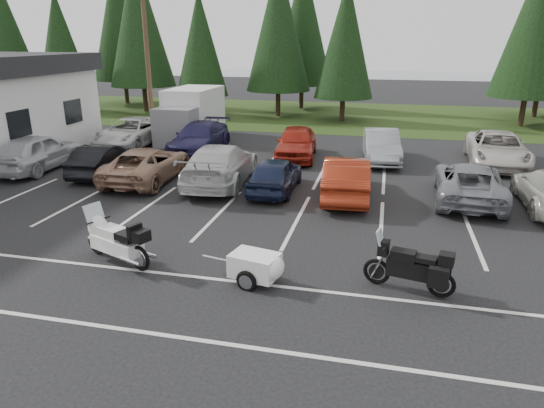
{
  "coord_description": "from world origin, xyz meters",
  "views": [
    {
      "loc": [
        3.08,
        -13.63,
        5.66
      ],
      "look_at": [
        0.01,
        -0.5,
        1.03
      ],
      "focal_mm": 32.0,
      "sensor_mm": 36.0,
      "label": 1
    }
  ],
  "objects": [
    {
      "name": "ground",
      "position": [
        0.0,
        0.0,
        0.0
      ],
      "size": [
        120.0,
        120.0,
        0.0
      ],
      "primitive_type": "plane",
      "color": "black",
      "rests_on": "ground"
    },
    {
      "name": "car_far_2",
      "position": [
        -1.12,
        9.55,
        0.79
      ],
      "size": [
        2.3,
        4.77,
        1.57
      ],
      "primitive_type": "imported",
      "rotation": [
        0.0,
        0.0,
        0.1
      ],
      "color": "#9E2114",
      "rests_on": "ground"
    },
    {
      "name": "grass_strip",
      "position": [
        0.0,
        24.0,
        0.01
      ],
      "size": [
        80.0,
        16.0,
        0.01
      ],
      "primitive_type": "cube",
      "color": "#223711",
      "rests_on": "ground"
    },
    {
      "name": "adventure_motorcycle",
      "position": [
        3.87,
        -2.98,
        0.72
      ],
      "size": [
        2.49,
        1.33,
        1.44
      ],
      "primitive_type": null,
      "rotation": [
        0.0,
        0.0,
        -0.22
      ],
      "color": "black",
      "rests_on": "ground"
    },
    {
      "name": "car_near_6",
      "position": [
        6.22,
        4.44,
        0.7
      ],
      "size": [
        2.66,
        5.18,
        1.4
      ],
      "primitive_type": "imported",
      "rotation": [
        0.0,
        0.0,
        3.07
      ],
      "color": "gray",
      "rests_on": "ground"
    },
    {
      "name": "utility_pole",
      "position": [
        -10.0,
        12.0,
        4.7
      ],
      "size": [
        1.6,
        0.26,
        9.0
      ],
      "color": "#473321",
      "rests_on": "ground"
    },
    {
      "name": "conifer_3",
      "position": [
        -10.5,
        21.4,
        5.27
      ],
      "size": [
        3.87,
        3.87,
        9.02
      ],
      "color": "#332316",
      "rests_on": "ground"
    },
    {
      "name": "conifer_2",
      "position": [
        -16.0,
        22.8,
        6.95
      ],
      "size": [
        5.1,
        5.1,
        11.89
      ],
      "color": "#332316",
      "rests_on": "ground"
    },
    {
      "name": "car_near_5",
      "position": [
        1.82,
        3.85,
        0.77
      ],
      "size": [
        1.95,
        4.78,
        1.54
      ],
      "primitive_type": "imported",
      "rotation": [
        0.0,
        0.0,
        3.21
      ],
      "color": "maroon",
      "rests_on": "ground"
    },
    {
      "name": "conifer_0",
      "position": [
        -28.0,
        22.5,
        6.23
      ],
      "size": [
        4.58,
        4.58,
        10.66
      ],
      "color": "#332316",
      "rests_on": "ground"
    },
    {
      "name": "conifer_back_b",
      "position": [
        -4.0,
        27.5,
        6.77
      ],
      "size": [
        4.97,
        4.97,
        11.58
      ],
      "color": "#332316",
      "rests_on": "ground"
    },
    {
      "name": "car_far_0",
      "position": [
        -10.53,
        10.48,
        0.75
      ],
      "size": [
        2.6,
        5.43,
        1.49
      ],
      "primitive_type": "imported",
      "rotation": [
        0.0,
        0.0,
        -0.02
      ],
      "color": "silver",
      "rests_on": "ground"
    },
    {
      "name": "touring_motorcycle",
      "position": [
        -3.58,
        -3.14,
        0.75
      ],
      "size": [
        2.82,
        1.77,
        1.5
      ],
      "primitive_type": null,
      "rotation": [
        0.0,
        0.0,
        -0.38
      ],
      "color": "white",
      "rests_on": "ground"
    },
    {
      "name": "car_near_0",
      "position": [
        -12.04,
        4.67,
        0.83
      ],
      "size": [
        2.19,
        4.96,
        1.66
      ],
      "primitive_type": "imported",
      "rotation": [
        0.0,
        0.0,
        3.19
      ],
      "color": "silver",
      "rests_on": "ground"
    },
    {
      "name": "conifer_4",
      "position": [
        -5.0,
        22.9,
        6.53
      ],
      "size": [
        4.8,
        4.8,
        11.17
      ],
      "color": "#332316",
      "rests_on": "ground"
    },
    {
      "name": "cargo_trailer",
      "position": [
        0.26,
        -3.41,
        0.38
      ],
      "size": [
        1.81,
        1.26,
        0.76
      ],
      "primitive_type": null,
      "rotation": [
        0.0,
        0.0,
        -0.22
      ],
      "color": "white",
      "rests_on": "ground"
    },
    {
      "name": "car_near_4",
      "position": [
        -0.91,
        3.96,
        0.68
      ],
      "size": [
        1.63,
        4.0,
        1.36
      ],
      "primitive_type": "imported",
      "rotation": [
        0.0,
        0.0,
        3.15
      ],
      "color": "#161E38",
      "rests_on": "ground"
    },
    {
      "name": "car_near_2",
      "position": [
        -6.42,
        4.19,
        0.7
      ],
      "size": [
        2.55,
        5.15,
        1.4
      ],
      "primitive_type": "imported",
      "rotation": [
        0.0,
        0.0,
        3.19
      ],
      "color": "#8E6952",
      "rests_on": "ground"
    },
    {
      "name": "car_far_3",
      "position": [
        2.98,
        9.88,
        0.75
      ],
      "size": [
        2.02,
        4.67,
        1.49
      ],
      "primitive_type": "imported",
      "rotation": [
        0.0,
        0.0,
        0.1
      ],
      "color": "gray",
      "rests_on": "ground"
    },
    {
      "name": "car_far_1",
      "position": [
        -6.23,
        9.69,
        0.76
      ],
      "size": [
        2.25,
        5.31,
        1.53
      ],
      "primitive_type": "imported",
      "rotation": [
        0.0,
        0.0,
        0.02
      ],
      "color": "#1C193F",
      "rests_on": "ground"
    },
    {
      "name": "box_truck",
      "position": [
        -8.0,
        12.5,
        1.45
      ],
      "size": [
        2.4,
        5.6,
        2.9
      ],
      "primitive_type": null,
      "color": "silver",
      "rests_on": "ground"
    },
    {
      "name": "stall_markings",
      "position": [
        0.0,
        2.0,
        0.0
      ],
      "size": [
        32.0,
        16.0,
        0.01
      ],
      "primitive_type": "cube",
      "color": "silver",
      "rests_on": "ground"
    },
    {
      "name": "conifer_5",
      "position": [
        0.0,
        21.6,
        5.63
      ],
      "size": [
        4.14,
        4.14,
        9.63
      ],
      "color": "#332316",
      "rests_on": "ground"
    },
    {
      "name": "lake_water",
      "position": [
        4.0,
        55.0,
        0.0
      ],
      "size": [
        70.0,
        50.0,
        0.02
      ],
      "primitive_type": "cube",
      "color": "gray",
      "rests_on": "ground"
    },
    {
      "name": "car_near_3",
      "position": [
        -3.32,
        4.5,
        0.81
      ],
      "size": [
        2.69,
        5.75,
        1.62
      ],
      "primitive_type": "imported",
      "rotation": [
        0.0,
        0.0,
        3.22
      ],
      "color": "#BAB9B8",
      "rests_on": "ground"
    },
    {
      "name": "conifer_6",
      "position": [
        12.0,
        22.1,
        6.71
      ],
      "size": [
        4.93,
        4.93,
        11.48
      ],
      "color": "#332316",
      "rests_on": "ground"
    },
    {
      "name": "car_near_1",
      "position": [
        -8.73,
        4.6,
        0.67
      ],
      "size": [
        1.8,
        4.17,
        1.34
      ],
      "primitive_type": "imported",
      "rotation": [
        0.0,
        0.0,
        3.24
      ],
      "color": "black",
      "rests_on": "ground"
    },
    {
      "name": "car_far_4",
      "position": [
        8.27,
        10.37,
        0.76
      ],
      "size": [
        2.85,
        5.62,
        1.52
      ],
      "primitive_type": "imported",
      "rotation": [
        0.0,
        0.0,
        -0.06
      ],
      "color": "beige",
      "rests_on": "ground"
    },
    {
      "name": "conifer_1",
      "position": [
        -22.0,
        21.2,
        5.39
      ],
      "size": [
        3.96,
        3.96,
        9.22
      ],
      "color": "#332316",
      "rests_on": "ground"
    },
    {
      "name": "conifer_back_a",
      "position": [
        -20.0,
        27.0,
        7.19
      ],
      "size": [
        5.28,
        5.28,
        12.3
      ],
      "color": "#332316",
      "rests_on": "ground"
    }
  ]
}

